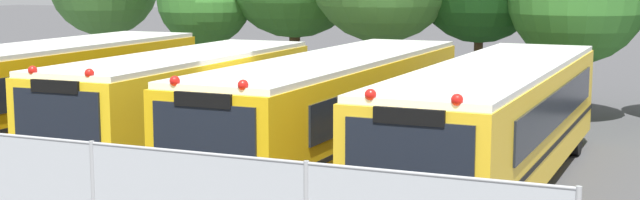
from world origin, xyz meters
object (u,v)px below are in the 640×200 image
(school_bus_0, at_px, (51,90))
(tree_1, at_px, (207,0))
(school_bus_2, at_px, (335,108))
(school_bus_3, at_px, (496,119))
(school_bus_1, at_px, (184,101))

(school_bus_0, height_order, tree_1, tree_1)
(school_bus_2, height_order, tree_1, tree_1)
(school_bus_3, relative_size, tree_1, 2.25)
(school_bus_0, relative_size, tree_1, 2.03)
(school_bus_0, distance_m, school_bus_2, 7.71)
(school_bus_0, bearing_deg, school_bus_1, 179.92)
(school_bus_2, bearing_deg, school_bus_0, 2.59)
(school_bus_2, xyz_separation_m, tree_1, (-8.22, 8.38, 2.08))
(school_bus_1, bearing_deg, school_bus_2, -178.32)
(school_bus_1, distance_m, school_bus_2, 3.81)
(school_bus_1, relative_size, school_bus_3, 0.82)
(school_bus_3, bearing_deg, school_bus_0, 1.76)
(school_bus_3, height_order, tree_1, tree_1)
(school_bus_2, bearing_deg, tree_1, -45.02)
(school_bus_2, distance_m, tree_1, 11.92)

